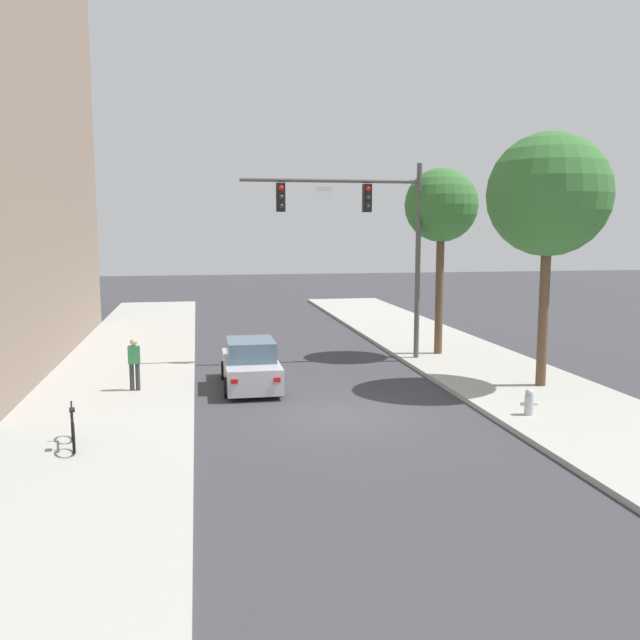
{
  "coord_description": "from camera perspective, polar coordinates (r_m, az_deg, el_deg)",
  "views": [
    {
      "loc": [
        -3.83,
        -17.88,
        5.16
      ],
      "look_at": [
        0.38,
        5.22,
        2.0
      ],
      "focal_mm": 37.93,
      "sensor_mm": 36.0,
      "label": 1
    }
  ],
  "objects": [
    {
      "name": "bicycle_leaning",
      "position": [
        16.85,
        -20.13,
        -8.73
      ],
      "size": [
        0.4,
        1.75,
        0.98
      ],
      "color": "black",
      "rests_on": "sidewalk_left"
    },
    {
      "name": "street_tree_second",
      "position": [
        27.52,
        10.2,
        9.38
      ],
      "size": [
        2.91,
        2.91,
        7.42
      ],
      "color": "brown",
      "rests_on": "sidewalk_right"
    },
    {
      "name": "traffic_signal_mast",
      "position": [
        25.91,
        4.15,
        8.09
      ],
      "size": [
        6.93,
        0.38,
        7.5
      ],
      "color": "#514C47",
      "rests_on": "sidewalk_right"
    },
    {
      "name": "sidewalk_left",
      "position": [
        18.78,
        -18.31,
        -8.44
      ],
      "size": [
        5.0,
        60.0,
        0.15
      ],
      "primitive_type": "cube",
      "color": "#A8A59E",
      "rests_on": "ground"
    },
    {
      "name": "ground_plane",
      "position": [
        19.0,
        1.71,
        -8.09
      ],
      "size": [
        120.0,
        120.0,
        0.0
      ],
      "primitive_type": "plane",
      "color": "#38383D"
    },
    {
      "name": "car_lead_silver",
      "position": [
        22.32,
        -5.87,
        -3.84
      ],
      "size": [
        1.85,
        4.25,
        1.6
      ],
      "color": "#B7B7BC",
      "rests_on": "ground"
    },
    {
      "name": "sidewalk_right",
      "position": [
        21.26,
        19.22,
        -6.6
      ],
      "size": [
        5.0,
        60.0,
        0.15
      ],
      "primitive_type": "cube",
      "color": "#A8A59E",
      "rests_on": "ground"
    },
    {
      "name": "street_tree_nearest",
      "position": [
        22.57,
        18.74,
        9.92
      ],
      "size": [
        3.86,
        3.86,
        8.02
      ],
      "color": "brown",
      "rests_on": "sidewalk_right"
    },
    {
      "name": "pedestrian_sidewalk_left_walker",
      "position": [
        21.88,
        -15.4,
        -3.41
      ],
      "size": [
        0.36,
        0.22,
        1.64
      ],
      "color": "#333338",
      "rests_on": "sidewalk_left"
    },
    {
      "name": "fire_hydrant",
      "position": [
        19.32,
        17.23,
        -6.62
      ],
      "size": [
        0.48,
        0.24,
        0.72
      ],
      "color": "#B2B2B7",
      "rests_on": "sidewalk_right"
    }
  ]
}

